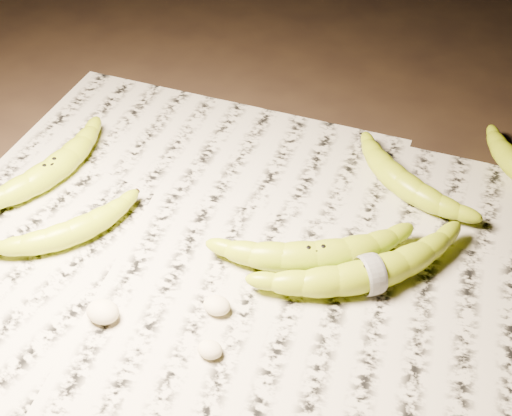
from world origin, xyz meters
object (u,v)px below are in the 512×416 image
at_px(banana_upper_a, 401,180).
at_px(banana_taped, 370,272).
at_px(banana_left_b, 70,231).
at_px(banana_center, 315,254).
at_px(banana_left_a, 50,169).

bearing_deg(banana_upper_a, banana_taped, -54.82).
distance_m(banana_left_b, banana_taped, 0.37).
relative_size(banana_center, banana_upper_a, 1.16).
xyz_separation_m(banana_center, banana_upper_a, (0.06, 0.18, -0.00)).
xyz_separation_m(banana_center, banana_taped, (0.07, -0.00, 0.00)).
height_order(banana_left_b, banana_taped, banana_taped).
relative_size(banana_left_a, banana_left_b, 1.25).
relative_size(banana_left_a, banana_upper_a, 1.15).
bearing_deg(banana_left_a, banana_left_b, -121.34).
bearing_deg(banana_upper_a, banana_left_b, -112.09).
relative_size(banana_left_b, banana_taped, 0.71).
bearing_deg(banana_center, banana_left_b, 165.62).
bearing_deg(banana_taped, banana_left_a, 136.60).
bearing_deg(banana_left_b, banana_center, -39.08).
distance_m(banana_taped, banana_upper_a, 0.18).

